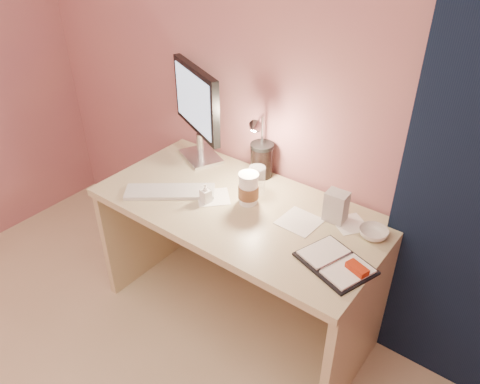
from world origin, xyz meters
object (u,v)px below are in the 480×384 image
Objects in this scene: clear_cup at (257,180)px; lotion_bottle at (206,193)px; dark_jar at (262,162)px; desk_lamp at (247,139)px; coffee_cup at (248,189)px; bowl at (373,233)px; monitor at (198,106)px; product_box at (336,206)px; planner at (337,263)px; keyboard at (170,192)px; desk at (248,235)px.

lotion_bottle is (-0.14, -0.22, -0.02)m from clear_cup.
desk_lamp is (-0.04, -0.07, 0.14)m from dark_jar.
desk_lamp is at bearing 84.70° from lotion_bottle.
bowl is (0.59, 0.11, -0.05)m from coffee_cup.
clear_cup is (0.45, -0.09, -0.24)m from monitor.
monitor reaches higher than clear_cup.
dark_jar reaches higher than lotion_bottle.
dark_jar is (-0.07, 0.14, 0.01)m from clear_cup.
product_box reaches higher than clear_cup.
bowl is at bearing -23.10° from desk_lamp.
coffee_cup is (-0.55, 0.14, 0.06)m from planner.
keyboard is 3.48× the size of bowl.
desk_lamp reaches higher than coffee_cup.
planner is at bearing -43.31° from desk_lamp.
product_box is at bearing 23.99° from lotion_bottle.
lotion_bottle is at bearing -20.51° from monitor.
dark_jar is 0.46× the size of desk_lamp.
planner is 0.32m from product_box.
desk is 11.10× the size of bowl.
bowl is at bearing 8.34° from desk.
planner is 0.57m from coffee_cup.
bowl is 0.35× the size of desk_lamp.
desk is 0.72m from monitor.
product_box is (0.42, 0.03, 0.00)m from clear_cup.
product_box is (-0.15, 0.27, 0.06)m from planner.
monitor is 5.06× the size of lotion_bottle.
keyboard is 2.65× the size of dark_jar.
desk is 0.31m from clear_cup.
bowl is 0.87× the size of product_box.
dark_jar is at bearing 167.69° from planner.
desk_lamp is at bearing 128.15° from coffee_cup.
clear_cup is at bearing 13.26° from monitor.
desk is 13.60× the size of lotion_bottle.
desk_lamp is (0.34, -0.02, -0.09)m from monitor.
planner is at bearing -36.48° from keyboard.
product_box is at bearing 3.83° from clear_cup.
coffee_cup is 0.26m from dark_jar.
dark_jar reaches higher than planner.
lotion_bottle reaches higher than planner.
keyboard is at bearing -47.37° from monitor.
keyboard is at bearing -150.02° from desk.
clear_cup is 0.26m from lotion_bottle.
product_box is (-0.19, 0.01, 0.05)m from bowl.
lotion_bottle is (-0.16, -0.12, -0.02)m from coffee_cup.
monitor reaches higher than product_box.
desk is 0.30m from coffee_cup.
product_box is (0.41, 0.10, 0.30)m from desk.
monitor is 4.13× the size of bowl.
keyboard is 0.46m from desk_lamp.
dark_jar is at bearing 79.36° from lotion_bottle.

